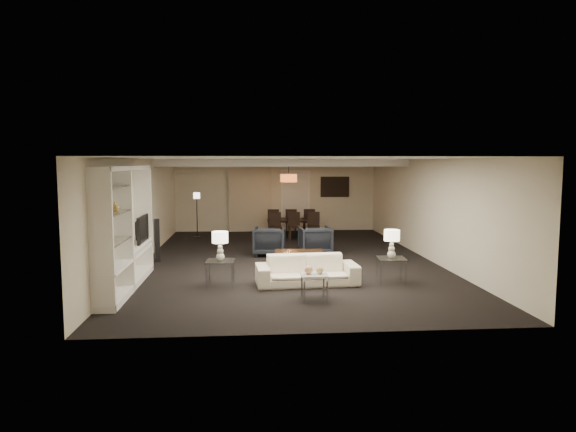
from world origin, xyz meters
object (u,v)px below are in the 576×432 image
(armchair_right, at_px, (315,241))
(side_table_right, at_px, (391,270))
(coffee_table, at_px, (299,260))
(dining_table, at_px, (293,228))
(armchair_left, at_px, (269,241))
(pendant_light, at_px, (289,178))
(table_lamp_right, at_px, (392,244))
(television, at_px, (138,229))
(vase_blue, at_px, (109,239))
(chair_nl, at_px, (275,226))
(chair_nm, at_px, (295,226))
(marble_table, at_px, (314,287))
(sofa, at_px, (307,270))
(floor_lamp, at_px, (197,215))
(chair_fm, at_px, (291,221))
(table_lamp_left, at_px, (220,246))
(vase_amber, at_px, (115,207))
(chair_nr, at_px, (314,226))
(floor_speaker, at_px, (157,240))
(chair_fl, at_px, (273,222))
(chair_fr, at_px, (309,221))

(armchair_right, distance_m, side_table_right, 3.48)
(coffee_table, distance_m, dining_table, 4.99)
(armchair_left, bearing_deg, coffee_table, 116.71)
(pendant_light, relative_size, table_lamp_right, 0.92)
(armchair_left, height_order, television, television)
(table_lamp_right, xyz_separation_m, vase_blue, (-5.18, -1.21, 0.35))
(chair_nl, bearing_deg, chair_nm, -1.65)
(marble_table, xyz_separation_m, dining_table, (0.30, 7.68, 0.06))
(pendant_light, height_order, sofa, pendant_light)
(chair_nm, bearing_deg, floor_lamp, 163.39)
(television, bearing_deg, armchair_left, -50.26)
(pendant_light, bearing_deg, chair_fm, 81.29)
(sofa, height_order, table_lamp_right, table_lamp_right)
(armchair_left, distance_m, table_lamp_left, 3.50)
(armchair_right, relative_size, television, 0.84)
(table_lamp_left, distance_m, vase_amber, 2.11)
(side_table_right, height_order, table_lamp_left, table_lamp_left)
(marble_table, distance_m, chair_fm, 8.34)
(television, xyz_separation_m, floor_lamp, (0.66, 5.77, -0.31))
(coffee_table, xyz_separation_m, chair_nr, (0.90, 4.33, 0.23))
(table_lamp_right, bearing_deg, armchair_left, 124.88)
(sofa, xyz_separation_m, armchair_left, (-0.60, 3.30, 0.08))
(marble_table, xyz_separation_m, chair_nl, (-0.30, 7.03, 0.20))
(marble_table, bearing_deg, chair_nl, 92.41)
(television, bearing_deg, vase_amber, 178.99)
(chair_nr, xyz_separation_m, chair_fm, (-0.60, 1.30, 0.00))
(floor_speaker, bearing_deg, dining_table, 23.01)
(marble_table, relative_size, vase_blue, 2.64)
(side_table_right, height_order, chair_nl, chair_nl)
(floor_speaker, distance_m, chair_fl, 5.51)
(marble_table, xyz_separation_m, vase_blue, (-3.48, -0.11, 0.92))
(pendant_light, bearing_deg, side_table_right, -75.56)
(chair_fm, bearing_deg, television, 64.05)
(coffee_table, xyz_separation_m, floor_lamp, (-2.79, 5.10, 0.53))
(chair_nl, distance_m, chair_nm, 0.60)
(table_lamp_right, height_order, chair_fr, table_lamp_right)
(chair_nm, relative_size, chair_fl, 1.00)
(sofa, bearing_deg, floor_speaker, 138.01)
(pendant_light, xyz_separation_m, armchair_right, (0.47, -2.79, -1.55))
(chair_fm, bearing_deg, side_table_right, 105.78)
(table_lamp_right, distance_m, marble_table, 2.10)
(floor_lamp, bearing_deg, sofa, -67.41)
(armchair_left, height_order, chair_nr, chair_nr)
(pendant_light, height_order, vase_amber, pendant_light)
(marble_table, bearing_deg, armchair_left, 97.77)
(chair_nl, height_order, floor_lamp, floor_lamp)
(television, relative_size, vase_amber, 5.82)
(side_table_right, height_order, dining_table, dining_table)
(armchair_left, relative_size, armchair_right, 1.00)
(pendant_light, height_order, marble_table, pendant_light)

